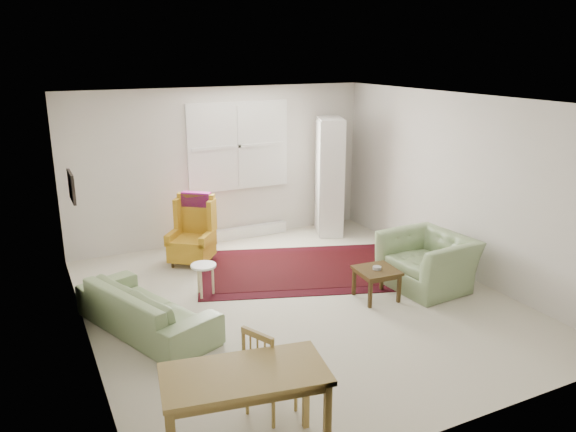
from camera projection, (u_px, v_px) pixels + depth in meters
name	position (u px, v px, depth m)	size (l,w,h in m)	color
room	(293.00, 202.00, 6.90)	(5.04, 5.54, 2.51)	beige
rug	(301.00, 269.00, 8.10)	(2.88, 1.85, 0.03)	black
sofa	(146.00, 299.00, 6.27)	(1.85, 0.72, 0.75)	#778E5F
armchair	(428.00, 256.00, 7.42)	(1.09, 0.95, 0.85)	#778E5F
wingback_chair	(191.00, 230.00, 8.20)	(0.59, 0.63, 1.03)	#BB881C
coffee_table	(376.00, 284.00, 7.11)	(0.49, 0.49, 0.40)	#3E2C13
stool	(204.00, 280.00, 7.19)	(0.32, 0.32, 0.43)	white
cabinet	(330.00, 176.00, 9.53)	(0.41, 0.79, 1.97)	silver
desk	(246.00, 417.00, 4.24)	(1.23, 0.61, 0.78)	olive
desk_chair	(271.00, 369.00, 4.80)	(0.37, 0.37, 0.85)	olive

